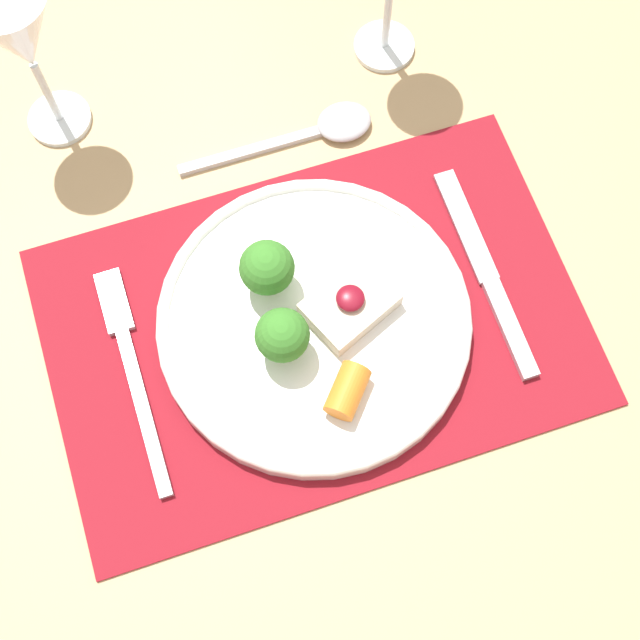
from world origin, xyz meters
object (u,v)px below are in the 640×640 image
object	(u,v)px
spoon	(324,128)
dinner_plate	(317,321)
wine_glass_far	(20,37)
fork	(131,362)
knife	(491,285)

from	to	relation	value
spoon	dinner_plate	bearing A→B (deg)	-105.92
dinner_plate	wine_glass_far	xyz separation A→B (m)	(-0.18, 0.29, 0.11)
wine_glass_far	fork	bearing A→B (deg)	-88.89
dinner_plate	fork	bearing A→B (deg)	173.33
fork	spoon	world-z (taller)	spoon
dinner_plate	fork	world-z (taller)	dinner_plate
fork	wine_glass_far	xyz separation A→B (m)	(-0.01, 0.27, 0.12)
dinner_plate	fork	xyz separation A→B (m)	(-0.17, 0.02, -0.01)
fork	knife	world-z (taller)	knife
fork	wine_glass_far	bearing A→B (deg)	93.44
dinner_plate	knife	xyz separation A→B (m)	(0.17, -0.01, -0.01)
knife	spoon	size ratio (longest dim) A/B	1.09
fork	wine_glass_far	distance (m)	0.30
fork	knife	xyz separation A→B (m)	(0.34, -0.03, -0.00)
knife	spoon	world-z (taller)	spoon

